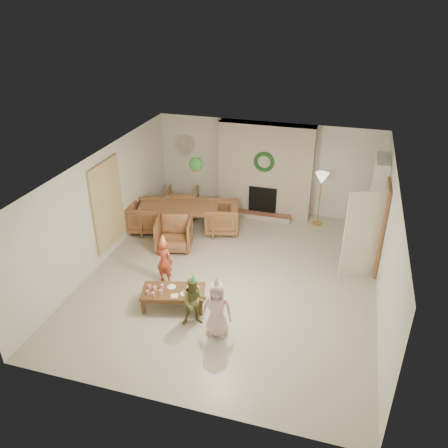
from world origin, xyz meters
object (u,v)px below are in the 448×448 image
at_px(dining_table, 179,218).
at_px(dining_chair_far, 183,202).
at_px(child_plaid, 195,302).
at_px(child_pink, 217,309).
at_px(dining_chair_near, 174,234).
at_px(dining_chair_left, 145,216).
at_px(dining_chair_right, 222,218).
at_px(child_red, 164,261).
at_px(coffee_table_top, 173,292).

xyz_separation_m(dining_table, dining_chair_far, (-0.21, 0.84, 0.04)).
relative_size(child_plaid, child_pink, 0.91).
relative_size(dining_table, child_pink, 1.81).
xyz_separation_m(dining_table, child_plaid, (1.60, -3.30, 0.15)).
distance_m(dining_chair_near, child_pink, 3.20).
height_order(dining_table, dining_chair_left, dining_chair_left).
relative_size(dining_chair_left, dining_chair_right, 1.00).
distance_m(dining_table, child_red, 2.28).
distance_m(dining_chair_near, dining_chair_right, 1.39).
relative_size(coffee_table_top, child_plaid, 1.21).
bearing_deg(child_plaid, dining_chair_near, 95.38).
height_order(dining_chair_right, child_plaid, child_plaid).
bearing_deg(dining_chair_right, dining_chair_left, -90.00).
height_order(dining_chair_near, coffee_table_top, dining_chair_near).
relative_size(dining_chair_far, child_red, 0.83).
xyz_separation_m(coffee_table_top, child_pink, (1.04, -0.51, 0.20)).
xyz_separation_m(dining_chair_near, coffee_table_top, (0.82, -2.09, -0.04)).
bearing_deg(child_plaid, dining_chair_far, 89.45).
height_order(dining_chair_near, dining_chair_right, same).
xyz_separation_m(dining_chair_left, child_plaid, (2.44, -3.09, 0.12)).
xyz_separation_m(dining_table, dining_chair_right, (1.06, 0.26, 0.04)).
xyz_separation_m(dining_chair_far, child_pink, (2.28, -4.29, 0.16)).
xyz_separation_m(dining_chair_right, coffee_table_top, (-0.03, -3.19, -0.04)).
relative_size(coffee_table_top, child_pink, 1.11).
bearing_deg(dining_table, coffee_table_top, -84.64).
bearing_deg(coffee_table_top, child_plaid, -46.84).
height_order(dining_table, coffee_table_top, dining_table).
bearing_deg(dining_table, dining_chair_right, 0.00).
distance_m(child_plaid, child_pink, 0.49).
bearing_deg(dining_chair_left, dining_table, -90.00).
bearing_deg(child_pink, dining_table, 112.10).
xyz_separation_m(dining_chair_right, child_plaid, (0.54, -3.56, 0.12)).
height_order(dining_chair_left, coffee_table_top, dining_chair_left).
bearing_deg(dining_chair_right, dining_chair_near, -51.34).
bearing_deg(child_plaid, dining_chair_right, 74.54).
height_order(dining_chair_near, dining_chair_left, same).
relative_size(dining_chair_near, dining_chair_far, 1.00).
height_order(dining_chair_near, child_plaid, child_plaid).
distance_m(dining_table, dining_chair_far, 0.87).
relative_size(dining_chair_far, coffee_table_top, 0.70).
distance_m(dining_chair_far, dining_chair_right, 1.39).
bearing_deg(dining_chair_left, dining_chair_near, -135.00).
bearing_deg(dining_chair_left, child_pink, -151.96).
height_order(dining_chair_far, child_pink, child_pink).
relative_size(dining_chair_near, child_pink, 0.77).
xyz_separation_m(dining_chair_left, coffee_table_top, (1.87, -2.72, -0.04)).
height_order(dining_chair_far, coffee_table_top, dining_chair_far).
bearing_deg(dining_chair_near, dining_table, 90.00).
distance_m(coffee_table_top, child_red, 0.88).
distance_m(dining_chair_far, child_plaid, 4.52).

